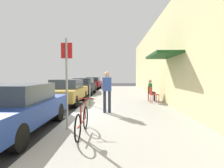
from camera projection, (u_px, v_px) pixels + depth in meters
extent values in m
plane|color=#2D2D30|center=(73.00, 115.00, 7.63)|extent=(60.00, 60.00, 0.00)
cube|color=#9E9B93|center=(125.00, 106.00, 9.56)|extent=(4.50, 32.00, 0.12)
cube|color=beige|center=(172.00, 55.00, 9.37)|extent=(0.30, 32.00, 5.37)
cube|color=#19471E|center=(162.00, 55.00, 8.55)|extent=(1.10, 2.80, 0.12)
cube|color=navy|center=(16.00, 112.00, 5.32)|extent=(1.80, 4.40, 0.57)
cube|color=#333D47|center=(19.00, 93.00, 5.44)|extent=(1.48, 2.11, 0.51)
cylinder|color=black|center=(58.00, 112.00, 6.67)|extent=(0.22, 0.64, 0.64)
cylinder|color=black|center=(16.00, 112.00, 6.71)|extent=(0.22, 0.64, 0.64)
cylinder|color=black|center=(18.00, 138.00, 3.95)|extent=(0.22, 0.64, 0.64)
cube|color=#A58433|center=(67.00, 93.00, 10.67)|extent=(1.80, 4.40, 0.59)
cube|color=#333D47|center=(67.00, 84.00, 10.80)|extent=(1.48, 2.11, 0.51)
cylinder|color=black|center=(84.00, 96.00, 12.03)|extent=(0.22, 0.64, 0.64)
cylinder|color=black|center=(60.00, 96.00, 12.07)|extent=(0.22, 0.64, 0.64)
cylinder|color=black|center=(75.00, 102.00, 9.31)|extent=(0.22, 0.64, 0.64)
cylinder|color=black|center=(44.00, 101.00, 9.35)|extent=(0.22, 0.64, 0.64)
cube|color=black|center=(84.00, 87.00, 16.09)|extent=(1.80, 4.40, 0.59)
cube|color=#333D47|center=(84.00, 81.00, 16.21)|extent=(1.48, 2.11, 0.49)
cylinder|color=black|center=(94.00, 89.00, 17.45)|extent=(0.22, 0.64, 0.64)
cylinder|color=black|center=(78.00, 89.00, 17.49)|extent=(0.22, 0.64, 0.64)
cylinder|color=black|center=(90.00, 92.00, 14.72)|extent=(0.22, 0.64, 0.64)
cylinder|color=black|center=(71.00, 92.00, 14.76)|extent=(0.22, 0.64, 0.64)
cube|color=maroon|center=(93.00, 84.00, 22.48)|extent=(1.80, 4.40, 0.60)
cube|color=#333D47|center=(93.00, 79.00, 22.60)|extent=(1.48, 2.11, 0.48)
cylinder|color=black|center=(100.00, 85.00, 23.83)|extent=(0.22, 0.64, 0.64)
cylinder|color=black|center=(88.00, 85.00, 23.87)|extent=(0.22, 0.64, 0.64)
cylinder|color=black|center=(98.00, 87.00, 21.11)|extent=(0.22, 0.64, 0.64)
cylinder|color=black|center=(85.00, 87.00, 21.15)|extent=(0.22, 0.64, 0.64)
cylinder|color=slate|center=(90.00, 95.00, 9.34)|extent=(0.07, 0.07, 1.10)
cube|color=#383D42|center=(90.00, 82.00, 9.30)|extent=(0.12, 0.10, 0.22)
cylinder|color=gray|center=(67.00, 84.00, 5.21)|extent=(0.06, 0.06, 2.60)
cube|color=red|center=(67.00, 51.00, 5.19)|extent=(0.32, 0.02, 0.44)
torus|color=black|center=(86.00, 118.00, 5.27)|extent=(0.04, 0.66, 0.66)
torus|color=black|center=(78.00, 128.00, 4.22)|extent=(0.04, 0.66, 0.66)
cylinder|color=maroon|center=(82.00, 122.00, 4.75)|extent=(0.04, 1.05, 0.04)
cylinder|color=maroon|center=(81.00, 114.00, 4.58)|extent=(0.04, 0.04, 0.50)
cube|color=black|center=(81.00, 103.00, 4.57)|extent=(0.10, 0.20, 0.06)
cylinder|color=maroon|center=(85.00, 108.00, 5.21)|extent=(0.03, 0.03, 0.56)
cylinder|color=maroon|center=(85.00, 98.00, 5.19)|extent=(0.46, 0.03, 0.03)
cylinder|color=maroon|center=(157.00, 98.00, 10.42)|extent=(0.04, 0.04, 0.45)
cylinder|color=maroon|center=(159.00, 99.00, 10.04)|extent=(0.04, 0.04, 0.45)
cylinder|color=maroon|center=(150.00, 98.00, 10.39)|extent=(0.04, 0.04, 0.45)
cylinder|color=maroon|center=(152.00, 99.00, 10.01)|extent=(0.04, 0.04, 0.45)
cube|color=maroon|center=(154.00, 95.00, 10.20)|extent=(0.48, 0.48, 0.03)
cube|color=maroon|center=(151.00, 91.00, 10.18)|extent=(0.07, 0.44, 0.40)
cylinder|color=maroon|center=(154.00, 97.00, 11.27)|extent=(0.04, 0.04, 0.45)
cylinder|color=maroon|center=(155.00, 97.00, 10.89)|extent=(0.04, 0.04, 0.45)
cylinder|color=maroon|center=(148.00, 96.00, 11.32)|extent=(0.04, 0.04, 0.45)
cylinder|color=maroon|center=(148.00, 97.00, 10.94)|extent=(0.04, 0.04, 0.45)
cube|color=maroon|center=(151.00, 93.00, 11.09)|extent=(0.48, 0.48, 0.03)
cube|color=maroon|center=(148.00, 90.00, 11.11)|extent=(0.08, 0.44, 0.40)
cylinder|color=#232838|center=(154.00, 97.00, 11.18)|extent=(0.11, 0.11, 0.47)
cylinder|color=#232838|center=(152.00, 93.00, 11.18)|extent=(0.37, 0.18, 0.14)
cylinder|color=#232838|center=(155.00, 97.00, 10.98)|extent=(0.11, 0.11, 0.47)
cylinder|color=#232838|center=(152.00, 93.00, 10.98)|extent=(0.37, 0.18, 0.14)
cube|color=#267233|center=(150.00, 88.00, 11.09)|extent=(0.26, 0.38, 0.56)
sphere|color=tan|center=(150.00, 81.00, 11.07)|extent=(0.22, 0.22, 0.22)
cylinder|color=#232838|center=(105.00, 102.00, 7.54)|extent=(0.12, 0.12, 0.90)
cylinder|color=#232838|center=(109.00, 102.00, 7.53)|extent=(0.12, 0.12, 0.90)
cube|color=#334C99|center=(107.00, 84.00, 7.50)|extent=(0.36, 0.22, 0.56)
sphere|color=tan|center=(107.00, 74.00, 7.48)|extent=(0.22, 0.22, 0.22)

